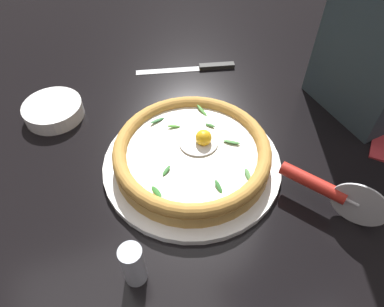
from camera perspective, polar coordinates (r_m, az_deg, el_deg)
ground_plane at (r=0.67m, az=1.12°, el=-0.33°), size 2.40×2.40×0.03m
pizza_plate at (r=0.63m, az=0.00°, el=-1.58°), size 0.32×0.32×0.01m
pizza at (r=0.61m, az=0.02°, el=0.14°), size 0.27×0.27×0.06m
side_bowl at (r=0.77m, az=-21.69°, el=6.57°), size 0.12×0.12×0.03m
pizza_cutter at (r=0.59m, az=21.12°, el=-5.46°), size 0.11×0.14×0.09m
table_knife at (r=0.85m, az=1.39°, el=13.87°), size 0.23×0.06×0.01m
pepper_shaker at (r=0.50m, az=-9.58°, el=-17.48°), size 0.03×0.03×0.08m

